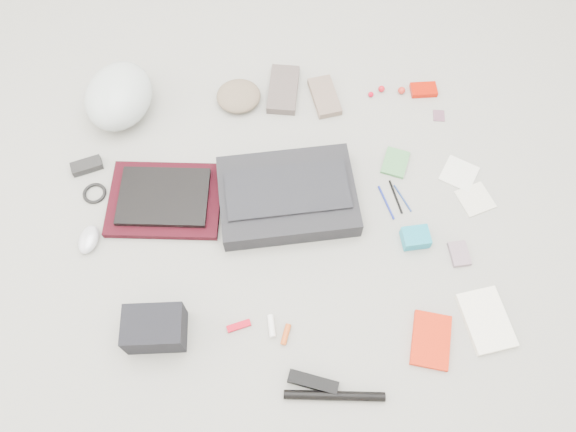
{
  "coord_description": "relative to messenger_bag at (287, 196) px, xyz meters",
  "views": [
    {
      "loc": [
        -0.09,
        -0.88,
        1.84
      ],
      "look_at": [
        0.0,
        0.0,
        0.05
      ],
      "focal_mm": 35.0,
      "sensor_mm": 36.0,
      "label": 1
    }
  ],
  "objects": [
    {
      "name": "book_white",
      "position": [
        0.61,
        -0.52,
        -0.03
      ],
      "size": [
        0.17,
        0.23,
        0.02
      ],
      "primitive_type": "cube",
      "rotation": [
        0.0,
        0.0,
        0.13
      ],
      "color": "white",
      "rests_on": "ground_plane"
    },
    {
      "name": "multitool",
      "position": [
        -0.21,
        -0.45,
        -0.03
      ],
      "size": [
        0.08,
        0.04,
        0.01
      ],
      "primitive_type": "cube",
      "rotation": [
        0.0,
        0.0,
        0.22
      ],
      "color": "#B20315",
      "rests_on": "ground_plane"
    },
    {
      "name": "stamp_sheet",
      "position": [
        0.64,
        0.33,
        -0.04
      ],
      "size": [
        0.05,
        0.06,
        0.0
      ],
      "primitive_type": "cube",
      "rotation": [
        0.0,
        0.0,
        -0.17
      ],
      "color": "#73485C",
      "rests_on": "ground_plane"
    },
    {
      "name": "power_brick",
      "position": [
        -0.74,
        0.22,
        -0.03
      ],
      "size": [
        0.12,
        0.08,
        0.03
      ],
      "primitive_type": "cube",
      "rotation": [
        0.0,
        0.0,
        0.26
      ],
      "color": "black",
      "rests_on": "ground_plane"
    },
    {
      "name": "laptop_sleeve",
      "position": [
        -0.45,
        0.04,
        -0.03
      ],
      "size": [
        0.44,
        0.36,
        0.03
      ],
      "primitive_type": "cube",
      "rotation": [
        0.0,
        0.0,
        -0.12
      ],
      "color": "black",
      "rests_on": "ground_plane"
    },
    {
      "name": "u_lock",
      "position": [
        0.02,
        -0.66,
        -0.02
      ],
      "size": [
        0.16,
        0.09,
        0.03
      ],
      "primitive_type": "cube",
      "rotation": [
        0.0,
        0.0,
        -0.36
      ],
      "color": "black",
      "rests_on": "ground_plane"
    },
    {
      "name": "napkin_top",
      "position": [
        0.66,
        0.05,
        -0.04
      ],
      "size": [
        0.17,
        0.17,
        0.01
      ],
      "primitive_type": "cube",
      "rotation": [
        0.0,
        0.0,
        0.97
      ],
      "color": "silver",
      "rests_on": "ground_plane"
    },
    {
      "name": "card_deck",
      "position": [
        0.58,
        -0.27,
        -0.03
      ],
      "size": [
        0.07,
        0.09,
        0.02
      ],
      "primitive_type": "cube",
      "rotation": [
        0.0,
        0.0,
        0.04
      ],
      "color": "gray",
      "rests_on": "ground_plane"
    },
    {
      "name": "pen_blue",
      "position": [
        0.36,
        -0.04,
        -0.04
      ],
      "size": [
        0.04,
        0.14,
        0.01
      ],
      "primitive_type": "cylinder",
      "rotation": [
        1.57,
        0.0,
        0.23
      ],
      "color": "navy",
      "rests_on": "ground_plane"
    },
    {
      "name": "napkin_bottom",
      "position": [
        0.69,
        -0.06,
        -0.04
      ],
      "size": [
        0.14,
        0.14,
        0.01
      ],
      "primitive_type": "cube",
      "rotation": [
        0.0,
        0.0,
        0.28
      ],
      "color": "beige",
      "rests_on": "ground_plane"
    },
    {
      "name": "laptop",
      "position": [
        -0.45,
        0.04,
        -0.0
      ],
      "size": [
        0.35,
        0.27,
        0.02
      ],
      "primitive_type": "cube",
      "rotation": [
        0.0,
        0.0,
        -0.12
      ],
      "color": "black",
      "rests_on": "laptop_sleeve"
    },
    {
      "name": "toiletry_tube_orange",
      "position": [
        -0.05,
        -0.5,
        -0.03
      ],
      "size": [
        0.04,
        0.07,
        0.02
      ],
      "primitive_type": "cylinder",
      "rotation": [
        1.57,
        0.0,
        -0.36
      ],
      "color": "#C34C19",
      "rests_on": "ground_plane"
    },
    {
      "name": "bike_pump",
      "position": [
        0.08,
        -0.71,
        -0.03
      ],
      "size": [
        0.32,
        0.07,
        0.03
      ],
      "primitive_type": "cylinder",
      "rotation": [
        0.0,
        1.57,
        -0.12
      ],
      "color": "black",
      "rests_on": "ground_plane"
    },
    {
      "name": "toiletry_tube_white",
      "position": [
        -0.1,
        -0.47,
        -0.03
      ],
      "size": [
        0.02,
        0.07,
        0.02
      ],
      "primitive_type": "cylinder",
      "rotation": [
        1.57,
        0.0,
        0.02
      ],
      "color": "white",
      "rests_on": "ground_plane"
    },
    {
      "name": "lollipop_b",
      "position": [
        0.43,
        0.47,
        -0.03
      ],
      "size": [
        0.03,
        0.03,
        0.03
      ],
      "primitive_type": "sphere",
      "rotation": [
        0.0,
        0.0,
        -0.18
      ],
      "color": "red",
      "rests_on": "ground_plane"
    },
    {
      "name": "lollipop_a",
      "position": [
        0.39,
        0.45,
        -0.03
      ],
      "size": [
        0.03,
        0.03,
        0.02
      ],
      "primitive_type": "sphere",
      "rotation": [
        0.0,
        0.0,
        -0.32
      ],
      "color": "red",
      "rests_on": "ground_plane"
    },
    {
      "name": "mitten_right",
      "position": [
        0.2,
        0.46,
        -0.03
      ],
      "size": [
        0.12,
        0.2,
        0.03
      ],
      "primitive_type": "cube",
      "rotation": [
        0.0,
        0.0,
        0.14
      ],
      "color": "#7B6557",
      "rests_on": "ground_plane"
    },
    {
      "name": "lollipop_c",
      "position": [
        0.51,
        0.46,
        -0.03
      ],
      "size": [
        0.03,
        0.03,
        0.03
      ],
      "primitive_type": "sphere",
      "rotation": [
        0.0,
        0.0,
        -0.07
      ],
      "color": "red",
      "rests_on": "ground_plane"
    },
    {
      "name": "cable_coil",
      "position": [
        -0.71,
        0.1,
        -0.03
      ],
      "size": [
        0.09,
        0.09,
        0.01
      ],
      "primitive_type": "torus",
      "rotation": [
        0.0,
        0.0,
        -0.07
      ],
      "color": "black",
      "rests_on": "ground_plane"
    },
    {
      "name": "pen_navy",
      "position": [
        0.43,
        -0.03,
        -0.04
      ],
      "size": [
        0.05,
        0.12,
        0.01
      ],
      "primitive_type": "cylinder",
      "rotation": [
        1.57,
        0.0,
        0.35
      ],
      "color": "navy",
      "rests_on": "ground_plane"
    },
    {
      "name": "camera_bag",
      "position": [
        -0.47,
        -0.45,
        0.02
      ],
      "size": [
        0.2,
        0.14,
        0.12
      ],
      "primitive_type": "cube",
      "rotation": [
        0.0,
        0.0,
        -0.06
      ],
      "color": "black",
      "rests_on": "ground_plane"
    },
    {
      "name": "altoids_tin",
      "position": [
        0.6,
        0.45,
        -0.03
      ],
      "size": [
        0.11,
        0.07,
        0.02
      ],
      "primitive_type": "cube",
      "rotation": [
        0.0,
        0.0,
        -0.03
      ],
      "color": "#BA1404",
      "rests_on": "ground_plane"
    },
    {
      "name": "accordion_wallet",
      "position": [
        0.44,
        -0.2,
        -0.02
      ],
      "size": [
        0.1,
        0.08,
        0.05
      ],
      "primitive_type": "cube",
      "rotation": [
        0.0,
        0.0,
        0.04
      ],
      "color": "teal",
      "rests_on": "ground_plane"
    },
    {
      "name": "bag_flap",
      "position": [
        0.0,
        0.0,
        0.05
      ],
      "size": [
        0.45,
        0.21,
        0.01
      ],
      "primitive_type": "cube",
      "rotation": [
        0.0,
        0.0,
        0.03
      ],
      "color": "black",
      "rests_on": "messenger_bag"
    },
    {
      "name": "mitten_left",
      "position": [
        0.03,
        0.51,
        -0.02
      ],
      "size": [
        0.16,
        0.25,
        0.03
      ],
      "primitive_type": "cube",
      "rotation": [
        0.0,
        0.0,
        -0.19
      ],
      "color": "#594D48",
      "rests_on": "ground_plane"
    },
    {
      "name": "bike_helmet",
      "position": [
        -0.61,
        0.48,
        0.05
      ],
      "size": [
        0.34,
        0.37,
        0.19
      ],
      "primitive_type": "ellipsoid",
      "rotation": [
        0.0,
        0.0,
        -0.32
      ],
      "color": "silver",
      "rests_on": "ground_plane"
    },
    {
      "name": "book_red",
      "position": [
        0.42,
        -0.56,
        -0.03
      ],
      "size": [
        0.17,
        0.21,
        0.02
      ],
      "primitive_type": "cube",
      "rotation": [
        0.0,
        0.0,
        -0.29
      ],
      "color": "red",
      "rests_on": "ground_plane"
    },
    {
      "name": "pen_black",
      "position": [
        0.4,
        -0.02,
        -0.04
      ],
      "size": [
        0.03,
        0.14,
        0.01
      ],
      "primitive_type": "cylinder",
      "rotation": [
        1.57,
        0.0,
        0.15
      ],
      "color": "black",
      "rests_on": "ground_plane"
    },
    {
      "name": "notepad",
      "position": [
        0.43,
        0.12,
        -0.03
      ],
      "size": [
        0.13,
        0.14,
        0.01
      ],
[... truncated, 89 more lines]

